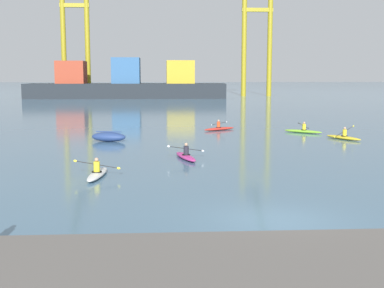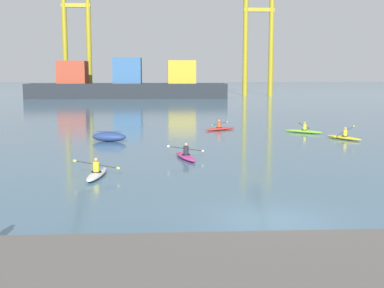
# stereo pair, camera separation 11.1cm
# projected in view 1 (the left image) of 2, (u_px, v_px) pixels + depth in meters

# --- Properties ---
(ground_plane) EXTENTS (800.00, 800.00, 0.00)m
(ground_plane) POSITION_uv_depth(u_px,v_px,m) (276.00, 221.00, 16.80)
(ground_plane) COLOR #476B84
(container_barge) EXTENTS (42.93, 8.70, 8.75)m
(container_barge) POSITION_uv_depth(u_px,v_px,m) (127.00, 85.00, 110.45)
(container_barge) COLOR #1E2328
(container_barge) RESTS_ON ground
(gantry_crane_west) EXTENTS (6.76, 18.81, 33.42)m
(gantry_crane_west) POSITION_uv_depth(u_px,v_px,m) (74.00, 23.00, 117.39)
(gantry_crane_west) COLOR olive
(gantry_crane_west) RESTS_ON ground
(gantry_crane_west_mid) EXTENTS (7.41, 20.88, 33.14)m
(gantry_crane_west_mid) POSITION_uv_depth(u_px,v_px,m) (258.00, 25.00, 119.59)
(gantry_crane_west_mid) COLOR olive
(gantry_crane_west_mid) RESTS_ON ground
(capsized_dinghy) EXTENTS (2.80, 1.77, 0.76)m
(capsized_dinghy) POSITION_uv_depth(u_px,v_px,m) (109.00, 137.00, 37.24)
(capsized_dinghy) COLOR navy
(capsized_dinghy) RESTS_ON ground
(kayak_white) EXTENTS (2.26, 3.44, 0.95)m
(kayak_white) POSITION_uv_depth(u_px,v_px,m) (97.00, 173.00, 24.16)
(kayak_white) COLOR silver
(kayak_white) RESTS_ON ground
(kayak_red) EXTENTS (3.17, 2.37, 0.95)m
(kayak_red) POSITION_uv_depth(u_px,v_px,m) (219.00, 128.00, 45.06)
(kayak_red) COLOR red
(kayak_red) RESTS_ON ground
(kayak_magenta) EXTENTS (2.21, 3.45, 0.95)m
(kayak_magenta) POSITION_uv_depth(u_px,v_px,m) (186.00, 156.00, 29.45)
(kayak_magenta) COLOR #C13384
(kayak_magenta) RESTS_ON ground
(kayak_yellow) EXTENTS (2.09, 3.30, 1.05)m
(kayak_yellow) POSITION_uv_depth(u_px,v_px,m) (344.00, 137.00, 38.60)
(kayak_yellow) COLOR yellow
(kayak_yellow) RESTS_ON ground
(kayak_lime) EXTENTS (3.01, 2.62, 0.99)m
(kayak_lime) POSITION_uv_depth(u_px,v_px,m) (303.00, 131.00, 43.00)
(kayak_lime) COLOR #7ABC2D
(kayak_lime) RESTS_ON ground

